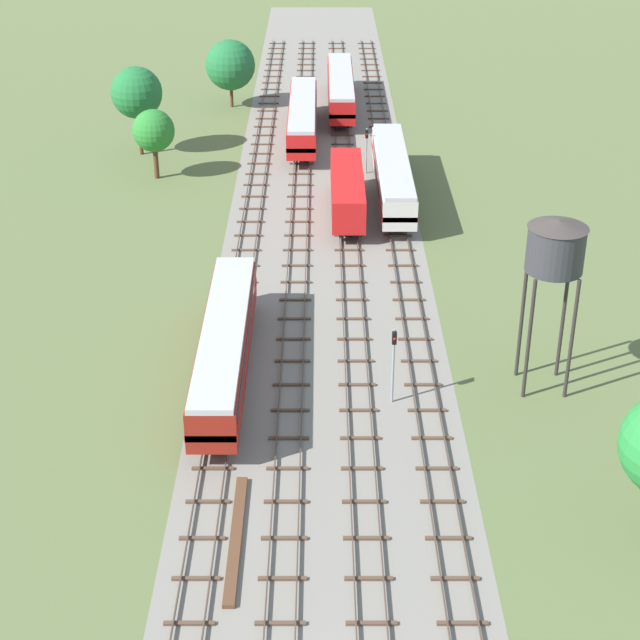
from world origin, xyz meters
TOP-DOWN VIEW (x-y plane):
  - ground_plane at (0.00, 56.00)m, footprint 480.00×480.00m
  - ballast_bed at (0.00, 56.00)m, footprint 16.71×176.00m
  - track_far_left at (-6.35, 57.00)m, footprint 2.40×126.00m
  - track_left at (-2.12, 57.00)m, footprint 2.40×126.00m
  - track_centre_left at (2.12, 57.00)m, footprint 2.40×126.00m
  - track_centre at (6.35, 57.00)m, footprint 2.40×126.00m
  - diesel_railcar_far_left_nearest at (-6.35, 26.35)m, footprint 2.96×20.50m
  - freight_boxcar_centre_left_near at (2.12, 54.18)m, footprint 2.87×14.00m
  - diesel_railcar_centre_mid at (6.35, 57.84)m, footprint 2.96×20.50m
  - diesel_railcar_left_midfar at (-2.12, 75.26)m, footprint 2.96×20.50m
  - diesel_railcar_centre_left_far at (2.12, 86.37)m, footprint 2.96×20.50m
  - water_tower at (13.90, 25.54)m, footprint 3.68×3.68m
  - signal_post_nearest at (4.24, 23.54)m, footprint 0.28×0.47m
  - signal_post_near at (4.24, 64.90)m, footprint 0.28×0.47m
  - lineside_tree_0 at (-10.60, 87.40)m, footprint 5.72×5.72m
  - lineside_tree_1 at (-16.07, 63.62)m, footprint 4.03×4.03m
  - lineside_tree_2 at (-18.63, 70.59)m, footprint 5.16×5.16m
  - spare_rail_bundle at (-4.61, 10.49)m, footprint 0.60×10.00m

SIDE VIEW (x-z plane):
  - ground_plane at x=0.00m, z-range 0.00..0.00m
  - ballast_bed at x=0.00m, z-range 0.00..0.01m
  - spare_rail_bundle at x=-4.61m, z-range 0.00..0.24m
  - track_far_left at x=-6.35m, z-range -0.01..0.28m
  - track_left at x=-2.12m, z-range -0.01..0.28m
  - track_centre_left at x=2.12m, z-range -0.01..0.28m
  - track_centre at x=6.35m, z-range -0.01..0.28m
  - freight_boxcar_centre_left_near at x=2.12m, z-range 0.65..4.25m
  - diesel_railcar_far_left_nearest at x=-6.35m, z-range 0.70..4.50m
  - diesel_railcar_centre_mid at x=6.35m, z-range 0.70..4.50m
  - diesel_railcar_left_midfar at x=-2.12m, z-range 0.70..4.50m
  - diesel_railcar_centre_left_far at x=2.12m, z-range 0.70..4.50m
  - signal_post_near at x=4.24m, z-range 0.66..5.19m
  - signal_post_nearest at x=4.24m, z-range 0.71..5.90m
  - lineside_tree_1 at x=-16.07m, z-range 1.33..8.09m
  - lineside_tree_0 at x=-10.60m, z-range 1.02..8.78m
  - lineside_tree_2 at x=-18.63m, z-range 1.90..10.91m
  - water_tower at x=13.90m, z-range 3.87..15.40m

